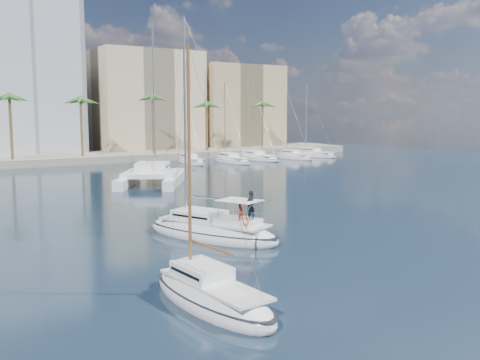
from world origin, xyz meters
TOP-DOWN VIEW (x-y plane):
  - ground at (0.00, 0.00)m, footprint 160.00×160.00m
  - quay at (0.00, 61.00)m, footprint 120.00×14.00m
  - building_beige at (22.00, 70.00)m, footprint 20.00×14.00m
  - building_tan_right at (42.00, 68.00)m, footprint 18.00×12.00m
  - palm_centre at (0.00, 57.00)m, footprint 3.60×3.60m
  - palm_right at (34.00, 57.00)m, footprint 3.60×3.60m
  - main_sloop at (-2.53, 0.76)m, footprint 7.14×10.75m
  - small_sloop at (-8.76, -10.12)m, footprint 3.18×8.45m
  - catamaran at (5.00, 27.82)m, footprint 12.45×14.37m
  - seagull at (-0.22, 3.05)m, footprint 1.10×0.47m
  - moored_yacht_a at (20.00, 47.00)m, footprint 3.37×9.52m
  - moored_yacht_b at (26.50, 45.00)m, footprint 3.32×10.83m
  - moored_yacht_c at (33.00, 47.00)m, footprint 3.98×12.33m
  - moored_yacht_d at (39.50, 45.00)m, footprint 3.52×9.55m
  - moored_yacht_e at (46.00, 47.00)m, footprint 4.61×11.11m

SIDE VIEW (x-z plane):
  - ground at x=0.00m, z-range 0.00..0.00m
  - moored_yacht_a at x=20.00m, z-range -5.95..5.95m
  - moored_yacht_b at x=26.50m, z-range -6.86..6.86m
  - moored_yacht_c at x=33.00m, z-range -7.77..7.77m
  - moored_yacht_d at x=39.50m, z-range -5.95..5.95m
  - moored_yacht_e at x=46.00m, z-range -6.86..6.86m
  - small_sloop at x=-8.76m, z-range -5.53..6.38m
  - main_sloop at x=-2.53m, z-range -7.15..8.15m
  - seagull at x=-0.22m, z-range 0.46..0.67m
  - quay at x=0.00m, z-range 0.00..1.20m
  - catamaran at x=5.00m, z-range -8.20..10.54m
  - building_tan_right at x=42.00m, z-range 0.00..18.00m
  - building_beige at x=22.00m, z-range 0.00..20.00m
  - palm_centre at x=0.00m, z-range 4.13..16.43m
  - palm_right at x=34.00m, z-range 4.13..16.43m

